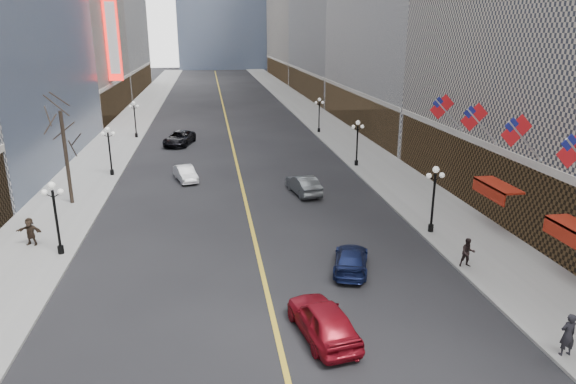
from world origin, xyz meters
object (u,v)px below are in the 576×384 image
object	(u,v)px
car_sb_far	(303,185)
streetlamp_west_3	(135,116)
streetlamp_west_1	(55,211)
car_nb_mid	(186,174)
ped_ne_corner	(568,335)
streetlamp_east_2	(357,138)
streetlamp_east_3	(319,111)
car_sb_near	(351,259)
streetlamp_east_1	(434,192)
car_nb_far	(179,138)
car_sb_mid	(323,319)
streetlamp_west_2	(109,146)

from	to	relation	value
car_sb_far	streetlamp_west_3	bearing A→B (deg)	-67.29
streetlamp_west_1	car_nb_mid	distance (m)	17.05
streetlamp_west_1	ped_ne_corner	xyz separation A→B (m)	(23.40, -13.89, -1.79)
streetlamp_east_2	streetlamp_east_3	distance (m)	18.00
car_nb_mid	car_sb_near	size ratio (longest dim) A/B	0.89
streetlamp_east_1	streetlamp_west_3	size ratio (longest dim) A/B	1.00
streetlamp_west_3	car_nb_far	bearing A→B (deg)	-41.09
streetlamp_east_2	ped_ne_corner	world-z (taller)	streetlamp_east_2
car_sb_near	streetlamp_east_1	bearing A→B (deg)	-128.71
streetlamp_east_1	streetlamp_west_3	world-z (taller)	same
car_sb_mid	car_nb_mid	bearing A→B (deg)	-85.24
car_sb_mid	ped_ne_corner	size ratio (longest dim) A/B	2.61
streetlamp_east_3	car_nb_mid	distance (m)	26.60
streetlamp_east_3	ped_ne_corner	size ratio (longest dim) A/B	2.36
streetlamp_west_3	ped_ne_corner	bearing A→B (deg)	-64.87
car_sb_mid	car_sb_far	bearing A→B (deg)	-108.06
car_nb_far	car_sb_far	bearing A→B (deg)	-48.04
streetlamp_east_2	streetlamp_east_3	world-z (taller)	same
car_nb_far	car_sb_far	xyz separation A→B (m)	(11.16, -21.13, -0.03)
car_sb_mid	streetlamp_west_1	bearing A→B (deg)	-48.12
streetlamp_east_1	streetlamp_east_2	world-z (taller)	same
streetlamp_east_1	car_nb_far	bearing A→B (deg)	120.06
ped_ne_corner	streetlamp_east_2	bearing A→B (deg)	-91.44
streetlamp_west_2	streetlamp_west_3	world-z (taller)	same
streetlamp_east_1	car_sb_mid	distance (m)	14.74
streetlamp_west_1	car_nb_mid	xyz separation A→B (m)	(6.88, 15.44, -2.23)
car_nb_far	car_sb_far	distance (m)	23.90
streetlamp_west_1	streetlamp_east_2	bearing A→B (deg)	37.33
car_nb_far	streetlamp_west_1	bearing A→B (deg)	-86.03
streetlamp_west_3	car_sb_near	size ratio (longest dim) A/B	0.99
car_sb_mid	streetlamp_east_1	bearing A→B (deg)	-142.18
streetlamp_east_3	car_sb_near	distance (m)	41.18
streetlamp_west_2	car_sb_near	size ratio (longest dim) A/B	0.99
streetlamp_east_3	streetlamp_west_2	distance (m)	29.68
streetlamp_west_1	ped_ne_corner	size ratio (longest dim) A/B	2.36
streetlamp_west_3	ped_ne_corner	distance (m)	55.13
car_nb_mid	car_nb_far	bearing A→B (deg)	79.19
streetlamp_west_1	car_nb_far	bearing A→B (deg)	79.84
car_nb_far	ped_ne_corner	world-z (taller)	ped_ne_corner
streetlamp_east_2	car_sb_mid	xyz separation A→B (m)	(-9.80, -28.82, -2.05)
streetlamp_east_1	ped_ne_corner	xyz separation A→B (m)	(-0.20, -13.89, -1.79)
streetlamp_west_2	car_sb_mid	distance (m)	32.02
ped_ne_corner	car_sb_far	bearing A→B (deg)	-75.50
streetlamp_east_1	streetlamp_west_3	bearing A→B (deg)	123.25
streetlamp_east_2	car_sb_far	distance (m)	10.75
car_sb_near	car_sb_mid	bearing A→B (deg)	81.76
streetlamp_west_3	car_sb_mid	size ratio (longest dim) A/B	0.90
streetlamp_east_3	streetlamp_west_3	bearing A→B (deg)	180.00
streetlamp_west_3	car_nb_mid	size ratio (longest dim) A/B	1.10
ped_ne_corner	streetlamp_west_3	bearing A→B (deg)	-65.95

